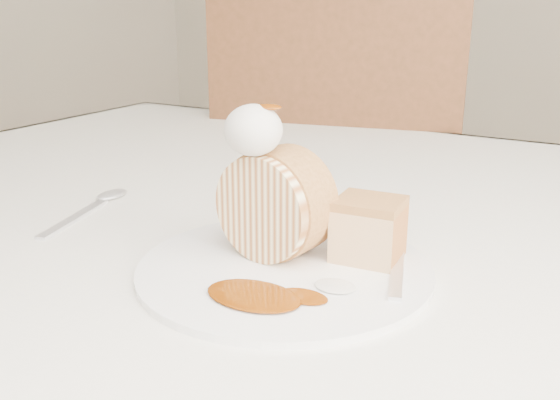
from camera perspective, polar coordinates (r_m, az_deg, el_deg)
The scene contains 10 objects.
table at distance 0.75m, azimuth 6.01°, elevation -6.81°, with size 1.40×0.90×0.75m.
chair_far at distance 1.34m, azimuth 5.63°, elevation 0.45°, with size 0.56×0.56×1.01m.
plate at distance 0.53m, azimuth 0.40°, elevation -6.29°, with size 0.25×0.25×0.01m, color white.
roulade_slice at distance 0.54m, azimuth -0.45°, elevation -0.39°, with size 0.09×0.09×0.05m, color #FFEBB1.
cake_chunk at distance 0.54m, azimuth 8.09°, elevation -3.00°, with size 0.06×0.05×0.05m, color #B47C44.
whipped_cream at distance 0.51m, azimuth -2.46°, elevation 6.40°, with size 0.05×0.05×0.04m, color silver.
caramel_drizzle at distance 0.51m, azimuth -1.13°, elevation 9.11°, with size 0.02×0.02×0.01m, color #692C04.
caramel_pool at distance 0.48m, azimuth -2.44°, elevation -8.70°, with size 0.08×0.05×0.00m, color #692C04, non-canonical shape.
fork at distance 0.53m, azimuth 10.66°, elevation -6.35°, with size 0.02×0.15×0.00m, color silver.
spoon at distance 0.69m, azimuth -18.27°, elevation -1.60°, with size 0.02×0.15×0.00m, color silver.
Camera 1 is at (0.27, -0.43, 0.97)m, focal length 40.00 mm.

